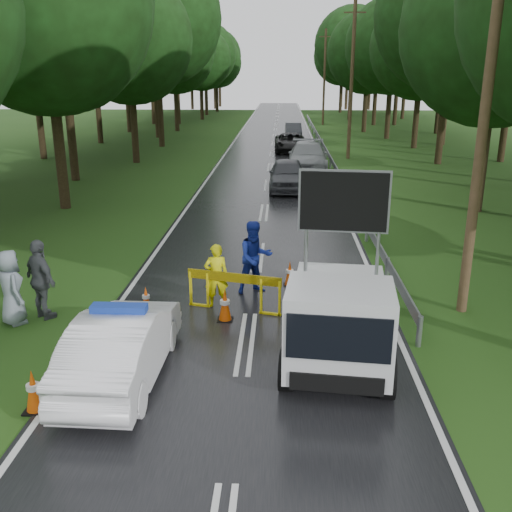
# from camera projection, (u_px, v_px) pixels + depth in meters

# --- Properties ---
(ground) EXTENTS (160.00, 160.00, 0.00)m
(ground) POSITION_uv_depth(u_px,v_px,m) (246.00, 343.00, 12.41)
(ground) COLOR #1F4714
(ground) RESTS_ON ground
(road) EXTENTS (7.00, 140.00, 0.02)m
(road) POSITION_uv_depth(u_px,v_px,m) (272.00, 154.00, 40.92)
(road) COLOR black
(road) RESTS_ON ground
(guardrail) EXTENTS (0.12, 60.06, 0.70)m
(guardrail) POSITION_uv_depth(u_px,v_px,m) (324.00, 147.00, 40.27)
(guardrail) COLOR gray
(guardrail) RESTS_ON ground
(utility_pole_near) EXTENTS (1.40, 0.24, 10.00)m
(utility_pole_near) POSITION_uv_depth(u_px,v_px,m) (487.00, 98.00, 12.52)
(utility_pole_near) COLOR #483821
(utility_pole_near) RESTS_ON ground
(utility_pole_mid) EXTENTS (1.40, 0.24, 10.00)m
(utility_pole_mid) POSITION_uv_depth(u_px,v_px,m) (352.00, 81.00, 37.23)
(utility_pole_mid) COLOR #483821
(utility_pole_mid) RESTS_ON ground
(utility_pole_far) EXTENTS (1.40, 0.24, 10.00)m
(utility_pole_far) POSITION_uv_depth(u_px,v_px,m) (324.00, 77.00, 61.94)
(utility_pole_far) COLOR #483821
(utility_pole_far) RESTS_ON ground
(police_sedan) EXTENTS (1.54, 4.20, 1.51)m
(police_sedan) POSITION_uv_depth(u_px,v_px,m) (122.00, 346.00, 10.76)
(police_sedan) COLOR white
(police_sedan) RESTS_ON ground
(work_truck) EXTENTS (2.48, 4.78, 3.67)m
(work_truck) POSITION_uv_depth(u_px,v_px,m) (339.00, 315.00, 11.39)
(work_truck) COLOR gray
(work_truck) RESTS_ON ground
(barrier) EXTENTS (2.33, 0.64, 0.99)m
(barrier) POSITION_uv_depth(u_px,v_px,m) (234.00, 283.00, 13.83)
(barrier) COLOR yellow
(barrier) RESTS_ON ground
(officer) EXTENTS (0.66, 0.50, 1.63)m
(officer) POSITION_uv_depth(u_px,v_px,m) (216.00, 276.00, 14.09)
(officer) COLOR #F2F00D
(officer) RESTS_ON ground
(civilian) EXTENTS (1.17, 1.06, 1.95)m
(civilian) POSITION_uv_depth(u_px,v_px,m) (255.00, 257.00, 14.96)
(civilian) COLOR #192DA4
(civilian) RESTS_ON ground
(bystander_mid) EXTENTS (1.19, 1.08, 1.95)m
(bystander_mid) POSITION_uv_depth(u_px,v_px,m) (41.00, 280.00, 13.37)
(bystander_mid) COLOR #42454A
(bystander_mid) RESTS_ON ground
(bystander_right) EXTENTS (1.00, 1.03, 1.78)m
(bystander_right) POSITION_uv_depth(u_px,v_px,m) (11.00, 287.00, 13.11)
(bystander_right) COLOR gray
(bystander_right) RESTS_ON ground
(queue_car_first) EXTENTS (1.81, 4.47, 1.52)m
(queue_car_first) POSITION_uv_depth(u_px,v_px,m) (287.00, 175.00, 28.27)
(queue_car_first) COLOR #43444B
(queue_car_first) RESTS_ON ground
(queue_car_second) EXTENTS (2.51, 5.71, 1.63)m
(queue_car_second) POSITION_uv_depth(u_px,v_px,m) (308.00, 157.00, 33.90)
(queue_car_second) COLOR #969A9E
(queue_car_second) RESTS_ON ground
(queue_car_third) EXTENTS (2.39, 4.96, 1.36)m
(queue_car_third) POSITION_uv_depth(u_px,v_px,m) (290.00, 143.00, 41.73)
(queue_car_third) COLOR black
(queue_car_third) RESTS_ON ground
(queue_car_fourth) EXTENTS (1.51, 4.02, 1.31)m
(queue_car_fourth) POSITION_uv_depth(u_px,v_px,m) (293.00, 131.00, 50.58)
(queue_car_fourth) COLOR #3D3F45
(queue_car_fourth) RESTS_ON ground
(cone_near_left) EXTENTS (0.37, 0.37, 0.79)m
(cone_near_left) POSITION_uv_depth(u_px,v_px,m) (34.00, 391.00, 9.80)
(cone_near_left) COLOR black
(cone_near_left) RESTS_ON ground
(cone_center) EXTENTS (0.37, 0.37, 0.79)m
(cone_center) POSITION_uv_depth(u_px,v_px,m) (225.00, 306.00, 13.40)
(cone_center) COLOR black
(cone_center) RESTS_ON ground
(cone_far) EXTENTS (0.33, 0.33, 0.71)m
(cone_far) POSITION_uv_depth(u_px,v_px,m) (290.00, 274.00, 15.61)
(cone_far) COLOR black
(cone_far) RESTS_ON ground
(cone_left_mid) EXTENTS (0.30, 0.30, 0.64)m
(cone_left_mid) POSITION_uv_depth(u_px,v_px,m) (146.00, 299.00, 13.96)
(cone_left_mid) COLOR black
(cone_left_mid) RESTS_ON ground
(cone_right) EXTENTS (0.34, 0.34, 0.72)m
(cone_right) POSITION_uv_depth(u_px,v_px,m) (377.00, 304.00, 13.59)
(cone_right) COLOR black
(cone_right) RESTS_ON ground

